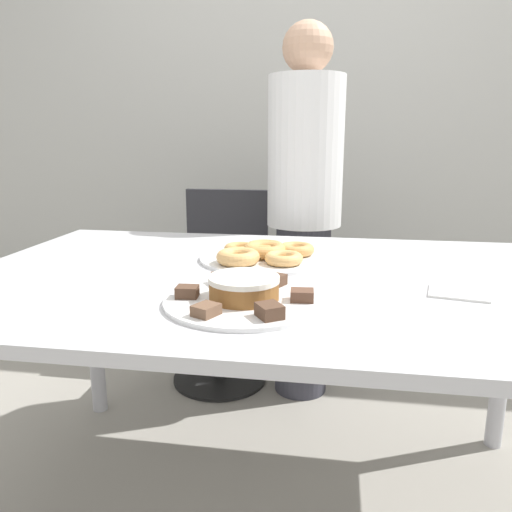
# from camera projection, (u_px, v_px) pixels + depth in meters

# --- Properties ---
(wall_back) EXTENTS (8.00, 0.05, 2.60)m
(wall_back) POSITION_uv_depth(u_px,v_px,m) (309.00, 105.00, 2.80)
(wall_back) COLOR beige
(wall_back) RESTS_ON ground_plane
(table) EXTENTS (1.69, 1.08, 0.76)m
(table) POSITION_uv_depth(u_px,v_px,m) (270.00, 301.00, 1.37)
(table) COLOR silver
(table) RESTS_ON ground_plane
(person_standing) EXTENTS (0.31, 0.31, 1.57)m
(person_standing) POSITION_uv_depth(u_px,v_px,m) (304.00, 208.00, 2.10)
(person_standing) COLOR #383842
(person_standing) RESTS_ON ground_plane
(office_chair_left) EXTENTS (0.44, 0.44, 0.88)m
(office_chair_left) POSITION_uv_depth(u_px,v_px,m) (221.00, 292.00, 2.34)
(office_chair_left) COLOR black
(office_chair_left) RESTS_ON ground_plane
(plate_cake) EXTENTS (0.36, 0.36, 0.01)m
(plate_cake) POSITION_uv_depth(u_px,v_px,m) (244.00, 301.00, 1.12)
(plate_cake) COLOR white
(plate_cake) RESTS_ON table
(plate_donuts) EXTENTS (0.40, 0.40, 0.01)m
(plate_donuts) POSITION_uv_depth(u_px,v_px,m) (265.00, 258.00, 1.52)
(plate_donuts) COLOR white
(plate_donuts) RESTS_ON table
(frosted_cake) EXTENTS (0.16, 0.16, 0.05)m
(frosted_cake) POSITION_uv_depth(u_px,v_px,m) (244.00, 287.00, 1.11)
(frosted_cake) COLOR brown
(frosted_cake) RESTS_ON plate_cake
(lamington_0) EXTENTS (0.05, 0.04, 0.03)m
(lamington_0) POSITION_uv_depth(u_px,v_px,m) (187.00, 292.00, 1.13)
(lamington_0) COLOR #513828
(lamington_0) RESTS_ON plate_cake
(lamington_1) EXTENTS (0.06, 0.06, 0.02)m
(lamington_1) POSITION_uv_depth(u_px,v_px,m) (206.00, 310.00, 1.01)
(lamington_1) COLOR brown
(lamington_1) RESTS_ON plate_cake
(lamington_2) EXTENTS (0.07, 0.07, 0.03)m
(lamington_2) POSITION_uv_depth(u_px,v_px,m) (270.00, 311.00, 1.00)
(lamington_2) COLOR #513828
(lamington_2) RESTS_ON plate_cake
(lamington_3) EXTENTS (0.05, 0.05, 0.02)m
(lamington_3) POSITION_uv_depth(u_px,v_px,m) (302.00, 295.00, 1.10)
(lamington_3) COLOR brown
(lamington_3) RESTS_ON plate_cake
(lamington_4) EXTENTS (0.06, 0.06, 0.03)m
(lamington_4) POSITION_uv_depth(u_px,v_px,m) (276.00, 280.00, 1.22)
(lamington_4) COLOR #513828
(lamington_4) RESTS_ON plate_cake
(lamington_5) EXTENTS (0.07, 0.07, 0.03)m
(lamington_5) POSITION_uv_depth(u_px,v_px,m) (223.00, 279.00, 1.23)
(lamington_5) COLOR brown
(lamington_5) RESTS_ON plate_cake
(donut_0) EXTENTS (0.13, 0.13, 0.04)m
(donut_0) POSITION_uv_depth(u_px,v_px,m) (265.00, 250.00, 1.51)
(donut_0) COLOR tan
(donut_0) RESTS_ON plate_donuts
(donut_1) EXTENTS (0.10, 0.10, 0.03)m
(donut_1) POSITION_uv_depth(u_px,v_px,m) (240.00, 249.00, 1.55)
(donut_1) COLOR tan
(donut_1) RESTS_ON plate_donuts
(donut_2) EXTENTS (0.13, 0.13, 0.04)m
(donut_2) POSITION_uv_depth(u_px,v_px,m) (238.00, 257.00, 1.43)
(donut_2) COLOR #E5AD66
(donut_2) RESTS_ON plate_donuts
(donut_3) EXTENTS (0.11, 0.11, 0.03)m
(donut_3) POSITION_uv_depth(u_px,v_px,m) (284.00, 258.00, 1.42)
(donut_3) COLOR #E5AD66
(donut_3) RESTS_ON plate_donuts
(donut_4) EXTENTS (0.11, 0.11, 0.03)m
(donut_4) POSITION_uv_depth(u_px,v_px,m) (296.00, 249.00, 1.53)
(donut_4) COLOR tan
(donut_4) RESTS_ON plate_donuts
(donut_5) EXTENTS (0.12, 0.12, 0.03)m
(donut_5) POSITION_uv_depth(u_px,v_px,m) (265.00, 247.00, 1.58)
(donut_5) COLOR tan
(donut_5) RESTS_ON plate_donuts
(napkin) EXTENTS (0.15, 0.13, 0.01)m
(napkin) POSITION_uv_depth(u_px,v_px,m) (459.00, 293.00, 1.19)
(napkin) COLOR white
(napkin) RESTS_ON table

